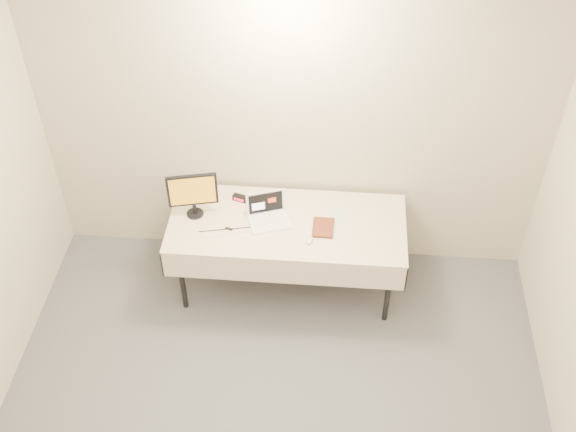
# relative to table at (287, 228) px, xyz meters

# --- Properties ---
(back_wall) EXTENTS (4.00, 0.10, 2.70)m
(back_wall) POSITION_rel_table_xyz_m (0.00, 0.45, 0.67)
(back_wall) COLOR beige
(back_wall) RESTS_ON ground
(table) EXTENTS (1.86, 0.81, 0.74)m
(table) POSITION_rel_table_xyz_m (0.00, 0.00, 0.00)
(table) COLOR black
(table) RESTS_ON ground
(laptop) EXTENTS (0.37, 0.33, 0.22)m
(laptop) POSITION_rel_table_xyz_m (-0.16, 0.03, 0.11)
(laptop) COLOR white
(laptop) RESTS_ON table
(monitor) EXTENTS (0.38, 0.16, 0.40)m
(monitor) POSITION_rel_table_xyz_m (-0.74, 0.04, 0.30)
(monitor) COLOR black
(monitor) RESTS_ON table
(book) EXTENTS (0.16, 0.02, 0.22)m
(book) POSITION_rel_table_xyz_m (0.20, -0.04, 0.17)
(book) COLOR #9B3A1C
(book) RESTS_ON table
(alarm_clock) EXTENTS (0.12, 0.08, 0.05)m
(alarm_clock) POSITION_rel_table_xyz_m (-0.40, 0.23, 0.09)
(alarm_clock) COLOR black
(alarm_clock) RESTS_ON table
(clicker) EXTENTS (0.07, 0.11, 0.02)m
(clicker) POSITION_rel_table_xyz_m (0.19, -0.19, 0.07)
(clicker) COLOR silver
(clicker) RESTS_ON table
(paper_form) EXTENTS (0.22, 0.31, 0.00)m
(paper_form) POSITION_rel_table_xyz_m (0.37, 0.06, 0.06)
(paper_form) COLOR #B8D9AC
(paper_form) RESTS_ON table
(usb_dongle) EXTENTS (0.06, 0.04, 0.01)m
(usb_dongle) POSITION_rel_table_xyz_m (-0.44, -0.11, 0.07)
(usb_dongle) COLOR black
(usb_dongle) RESTS_ON table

